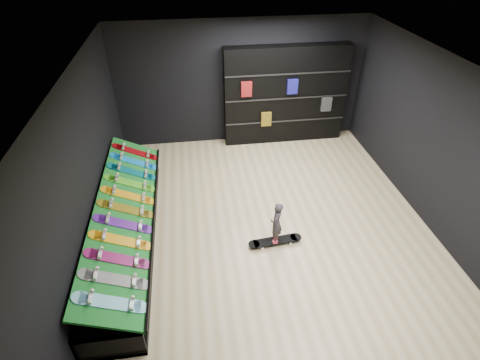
{
  "coord_description": "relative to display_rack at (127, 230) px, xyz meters",
  "views": [
    {
      "loc": [
        -1.27,
        -5.12,
        4.81
      ],
      "look_at": [
        -0.5,
        0.2,
        1.0
      ],
      "focal_mm": 28.0,
      "sensor_mm": 36.0,
      "label": 1
    }
  ],
  "objects": [
    {
      "name": "floor",
      "position": [
        2.55,
        0.0,
        -0.25
      ],
      "size": [
        6.0,
        7.0,
        0.01
      ],
      "primitive_type": "cube",
      "color": "beige",
      "rests_on": "ground"
    },
    {
      "name": "ceiling",
      "position": [
        2.55,
        0.0,
        2.75
      ],
      "size": [
        6.0,
        7.0,
        0.01
      ],
      "primitive_type": "cube",
      "color": "white",
      "rests_on": "ground"
    },
    {
      "name": "wall_back",
      "position": [
        2.55,
        3.5,
        1.25
      ],
      "size": [
        6.0,
        0.02,
        3.0
      ],
      "primitive_type": "cube",
      "color": "black",
      "rests_on": "ground"
    },
    {
      "name": "wall_left",
      "position": [
        -0.45,
        0.0,
        1.25
      ],
      "size": [
        0.02,
        7.0,
        3.0
      ],
      "primitive_type": "cube",
      "color": "black",
      "rests_on": "ground"
    },
    {
      "name": "wall_right",
      "position": [
        5.55,
        0.0,
        1.25
      ],
      "size": [
        0.02,
        7.0,
        3.0
      ],
      "primitive_type": "cube",
      "color": "black",
      "rests_on": "ground"
    },
    {
      "name": "display_rack",
      "position": [
        0.0,
        0.0,
        0.0
      ],
      "size": [
        0.9,
        4.5,
        0.5
      ],
      "primitive_type": null,
      "color": "black",
      "rests_on": "ground"
    },
    {
      "name": "turf_ramp",
      "position": [
        0.05,
        0.0,
        0.46
      ],
      "size": [
        0.92,
        4.5,
        0.46
      ],
      "primitive_type": "cube",
      "rotation": [
        0.0,
        0.44,
        0.0
      ],
      "color": "#0E5C1B",
      "rests_on": "display_rack"
    },
    {
      "name": "back_shelving",
      "position": [
        3.62,
        3.32,
        0.95
      ],
      "size": [
        3.01,
        0.35,
        2.4
      ],
      "primitive_type": "cube",
      "color": "black",
      "rests_on": "ground"
    },
    {
      "name": "floor_skateboard",
      "position": [
        2.59,
        -0.45,
        -0.21
      ],
      "size": [
        1.0,
        0.3,
        0.09
      ],
      "primitive_type": null,
      "rotation": [
        0.0,
        0.0,
        0.09
      ],
      "color": "black",
      "rests_on": "ground"
    },
    {
      "name": "child",
      "position": [
        2.59,
        -0.45,
        0.09
      ],
      "size": [
        0.2,
        0.22,
        0.49
      ],
      "primitive_type": "imported",
      "rotation": [
        0.0,
        0.0,
        -2.04
      ],
      "color": "black",
      "rests_on": "floor_skateboard"
    },
    {
      "name": "display_board_0",
      "position": [
        0.06,
        -1.9,
        0.49
      ],
      "size": [
        0.93,
        0.22,
        0.5
      ],
      "primitive_type": null,
      "rotation": [
        0.0,
        0.44,
        0.0
      ],
      "color": "#0CB2E5",
      "rests_on": "turf_ramp"
    },
    {
      "name": "display_board_1",
      "position": [
        0.06,
        -1.52,
        0.49
      ],
      "size": [
        0.93,
        0.22,
        0.5
      ],
      "primitive_type": null,
      "rotation": [
        0.0,
        0.44,
        0.0
      ],
      "color": "black",
      "rests_on": "turf_ramp"
    },
    {
      "name": "display_board_2",
      "position": [
        0.06,
        -1.14,
        0.49
      ],
      "size": [
        0.93,
        0.22,
        0.5
      ],
      "primitive_type": null,
      "rotation": [
        0.0,
        0.44,
        0.0
      ],
      "color": "#E5198C",
      "rests_on": "turf_ramp"
    },
    {
      "name": "display_board_3",
      "position": [
        0.06,
        -0.76,
        0.49
      ],
      "size": [
        0.93,
        0.22,
        0.5
      ],
      "primitive_type": null,
      "rotation": [
        0.0,
        0.44,
        0.0
      ],
      "color": "yellow",
      "rests_on": "turf_ramp"
    },
    {
      "name": "display_board_4",
      "position": [
        0.06,
        -0.38,
        0.49
      ],
      "size": [
        0.93,
        0.22,
        0.5
      ],
      "primitive_type": null,
      "rotation": [
        0.0,
        0.44,
        0.0
      ],
      "color": "purple",
      "rests_on": "turf_ramp"
    },
    {
      "name": "display_board_5",
      "position": [
        0.06,
        0.0,
        0.49
      ],
      "size": [
        0.93,
        0.22,
        0.5
      ],
      "primitive_type": null,
      "rotation": [
        0.0,
        0.44,
        0.0
      ],
      "color": "yellow",
      "rests_on": "turf_ramp"
    },
    {
      "name": "display_board_6",
      "position": [
        0.06,
        0.38,
        0.49
      ],
      "size": [
        0.93,
        0.22,
        0.5
      ],
      "primitive_type": null,
      "rotation": [
        0.0,
        0.44,
        0.0
      ],
      "color": "orange",
      "rests_on": "turf_ramp"
    },
    {
      "name": "display_board_7",
      "position": [
        0.06,
        0.76,
        0.49
      ],
      "size": [
        0.93,
        0.22,
        0.5
      ],
      "primitive_type": null,
      "rotation": [
        0.0,
        0.44,
        0.0
      ],
      "color": "green",
      "rests_on": "turf_ramp"
    },
    {
      "name": "display_board_8",
      "position": [
        0.06,
        1.14,
        0.49
      ],
      "size": [
        0.93,
        0.22,
        0.5
      ],
      "primitive_type": null,
      "rotation": [
        0.0,
        0.44,
        0.0
      ],
      "color": "#0C8C99",
      "rests_on": "turf_ramp"
    },
    {
      "name": "display_board_9",
      "position": [
        0.06,
        1.52,
        0.49
      ],
      "size": [
        0.93,
        0.22,
        0.5
      ],
      "primitive_type": null,
      "rotation": [
        0.0,
        0.44,
        0.0
      ],
      "color": "blue",
      "rests_on": "turf_ramp"
    },
    {
      "name": "display_board_10",
      "position": [
        0.06,
        1.9,
        0.49
      ],
      "size": [
        0.93,
        0.22,
        0.5
      ],
      "primitive_type": null,
      "rotation": [
        0.0,
        0.44,
        0.0
      ],
      "color": "red",
      "rests_on": "turf_ramp"
    }
  ]
}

